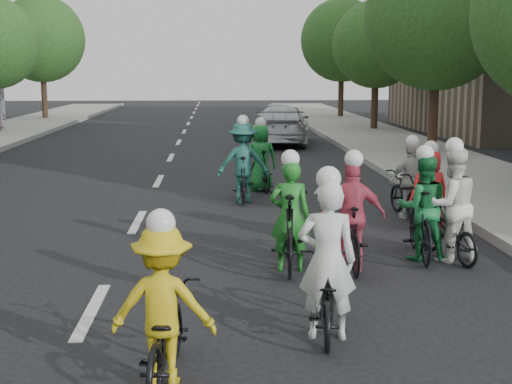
{
  "coord_description": "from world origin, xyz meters",
  "views": [
    {
      "loc": [
        1.49,
        -8.13,
        2.8
      ],
      "look_at": [
        2.08,
        2.38,
        1.0
      ],
      "focal_mm": 50.0,
      "sensor_mm": 36.0,
      "label": 1
    }
  ],
  "objects": [
    {
      "name": "ground",
      "position": [
        0.0,
        0.0,
        0.0
      ],
      "size": [
        120.0,
        120.0,
        0.0
      ],
      "primitive_type": "plane",
      "color": "black",
      "rests_on": "ground"
    },
    {
      "name": "sidewalk_right",
      "position": [
        8.0,
        10.0,
        0.07
      ],
      "size": [
        4.0,
        80.0,
        0.15
      ],
      "primitive_type": "cube",
      "color": "gray",
      "rests_on": "ground"
    },
    {
      "name": "curb_right",
      "position": [
        6.05,
        10.0,
        0.09
      ],
      "size": [
        0.18,
        80.0,
        0.18
      ],
      "primitive_type": "cube",
      "color": "#999993",
      "rests_on": "ground"
    },
    {
      "name": "tree_l_5",
      "position": [
        -8.2,
        33.0,
        4.52
      ],
      "size": [
        4.8,
        4.8,
        6.93
      ],
      "color": "black",
      "rests_on": "ground"
    },
    {
      "name": "tree_r_1",
      "position": [
        8.8,
        15.6,
        4.52
      ],
      "size": [
        4.8,
        4.8,
        6.93
      ],
      "color": "black",
      "rests_on": "ground"
    },
    {
      "name": "tree_r_2",
      "position": [
        8.8,
        24.6,
        3.96
      ],
      "size": [
        4.0,
        4.0,
        5.97
      ],
      "color": "black",
      "rests_on": "ground"
    },
    {
      "name": "tree_r_3",
      "position": [
        8.8,
        33.6,
        4.52
      ],
      "size": [
        4.8,
        4.8,
        6.93
      ],
      "color": "black",
      "rests_on": "ground"
    },
    {
      "name": "cyclist_0",
      "position": [
        2.63,
        -0.91,
        0.59
      ],
      "size": [
        0.73,
        1.62,
        1.84
      ],
      "rotation": [
        0.0,
        0.0,
        3.02
      ],
      "color": "black",
      "rests_on": "ground"
    },
    {
      "name": "cyclist_1",
      "position": [
        4.54,
        2.14,
        0.66
      ],
      "size": [
        0.83,
        1.85,
        1.73
      ],
      "rotation": [
        0.0,
        0.0,
        3.02
      ],
      "color": "black",
      "rests_on": "ground"
    },
    {
      "name": "cyclist_2",
      "position": [
        1.0,
        -1.98,
        0.59
      ],
      "size": [
        1.0,
        1.66,
        1.62
      ],
      "rotation": [
        0.0,
        0.0,
        3.04
      ],
      "color": "black",
      "rests_on": "ground"
    },
    {
      "name": "cyclist_3",
      "position": [
        3.38,
        1.59,
        0.63
      ],
      "size": [
        0.93,
        1.61,
        1.72
      ],
      "rotation": [
        0.0,
        0.0,
        3.11
      ],
      "color": "black",
      "rests_on": "ground"
    },
    {
      "name": "cyclist_4",
      "position": [
        5.2,
        4.02,
        0.56
      ],
      "size": [
        0.87,
        1.88,
        1.6
      ],
      "rotation": [
        0.0,
        0.0,
        3.28
      ],
      "color": "black",
      "rests_on": "ground"
    },
    {
      "name": "cyclist_5",
      "position": [
        2.51,
        1.68,
        0.63
      ],
      "size": [
        0.68,
        1.92,
        1.72
      ],
      "rotation": [
        0.0,
        0.0,
        3.06
      ],
      "color": "black",
      "rests_on": "ground"
    },
    {
      "name": "cyclist_6",
      "position": [
        4.94,
        2.02,
        0.67
      ],
      "size": [
        0.94,
        1.65,
        1.84
      ],
      "rotation": [
        0.0,
        0.0,
        3.35
      ],
      "color": "black",
      "rests_on": "ground"
    },
    {
      "name": "cyclist_7",
      "position": [
        2.06,
        6.99,
        0.73
      ],
      "size": [
        1.13,
        1.7,
        1.87
      ],
      "rotation": [
        0.0,
        0.0,
        3.12
      ],
      "color": "black",
      "rests_on": "ground"
    },
    {
      "name": "cyclist_8",
      "position": [
        5.18,
        5.13,
        0.55
      ],
      "size": [
        0.9,
        1.75,
        1.6
      ],
      "rotation": [
        0.0,
        0.0,
        3.32
      ],
      "color": "black",
      "rests_on": "ground"
    },
    {
      "name": "cyclist_9",
      "position": [
        2.52,
        8.42,
        0.64
      ],
      "size": [
        0.86,
        1.69,
        1.73
      ],
      "rotation": [
        0.0,
        0.0,
        3.35
      ],
      "color": "black",
      "rests_on": "ground"
    },
    {
      "name": "follow_car_lead",
      "position": [
        4.01,
        19.07,
        0.73
      ],
      "size": [
        2.69,
        5.24,
        1.46
      ],
      "primitive_type": "imported",
      "rotation": [
        0.0,
        0.0,
        3.01
      ],
      "color": "silver",
      "rests_on": "ground"
    },
    {
      "name": "follow_car_trail",
      "position": [
        4.52,
        27.7,
        0.61
      ],
      "size": [
        2.01,
        3.78,
        1.22
      ],
      "primitive_type": "imported",
      "rotation": [
        0.0,
        0.0,
        3.3
      ],
      "color": "silver",
      "rests_on": "ground"
    }
  ]
}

